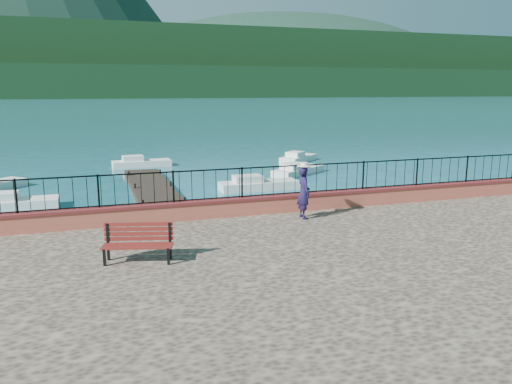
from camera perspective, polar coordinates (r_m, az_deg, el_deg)
ground at (r=13.38m, az=4.35°, el=-11.27°), size 2000.00×2000.00×0.00m
parapet at (r=16.22m, az=-0.58°, el=-1.56°), size 28.00×0.46×0.58m
railing at (r=16.07m, az=-0.58°, el=1.10°), size 27.00×0.05×0.95m
dock at (r=24.05m, az=-11.18°, el=-0.67°), size 2.00×16.00×0.30m
far_forest at (r=311.41m, az=-17.77°, el=11.87°), size 900.00×60.00×18.00m
foothills at (r=371.76m, az=-18.04°, el=13.75°), size 900.00×120.00×44.00m
companion_hill at (r=614.00m, az=3.27°, el=11.21°), size 448.00×384.00×180.00m
park_bench at (r=12.14m, az=-13.31°, el=-6.53°), size 1.71×0.94×0.90m
person at (r=15.69m, az=5.46°, el=-0.04°), size 0.42×0.62×1.66m
hat at (r=15.53m, az=5.53°, el=3.17°), size 0.44×0.44×0.12m
boat_0 at (r=24.42m, az=-25.69°, el=-0.83°), size 3.47×1.31×0.80m
boat_1 at (r=26.30m, az=0.35°, el=1.17°), size 4.19×1.33×0.80m
boat_2 at (r=31.03m, az=4.88°, el=2.74°), size 4.08×3.26×0.80m
boat_4 at (r=34.94m, az=-12.93°, el=3.50°), size 3.94×1.47×0.80m
boat_5 at (r=36.62m, az=4.88°, el=4.12°), size 3.50×3.17×0.80m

